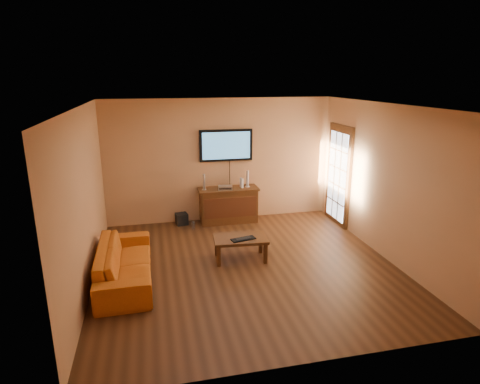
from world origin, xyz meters
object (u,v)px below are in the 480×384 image
object	(u,v)px
television	(226,145)
game_console	(242,183)
keyboard	(243,239)
speaker_right	(248,179)
sofa	(124,257)
av_receiver	(225,188)
coffee_table	(240,241)
media_console	(228,205)
subwoofer	(182,219)
bottle	(193,225)
speaker_left	(204,183)

from	to	relation	value
television	game_console	xyz separation A→B (m)	(0.30, -0.20, -0.81)
game_console	keyboard	world-z (taller)	game_console
speaker_right	game_console	bearing A→B (deg)	-173.80
sofa	av_receiver	bearing A→B (deg)	-43.19
coffee_table	av_receiver	size ratio (longest dim) A/B	3.16
coffee_table	keyboard	bearing A→B (deg)	-73.07
media_console	av_receiver	bearing A→B (deg)	-145.14
television	keyboard	world-z (taller)	television
coffee_table	speaker_right	bearing A→B (deg)	72.75
television	sofa	size ratio (longest dim) A/B	0.57
sofa	subwoofer	xyz separation A→B (m)	(1.09, 2.34, -0.27)
sofa	av_receiver	xyz separation A→B (m)	(2.04, 2.22, 0.42)
subwoofer	keyboard	bearing A→B (deg)	-75.85
media_console	subwoofer	world-z (taller)	media_console
game_console	bottle	distance (m)	1.41
media_console	bottle	distance (m)	0.93
sofa	av_receiver	world-z (taller)	av_receiver
bottle	television	bearing A→B (deg)	31.79
keyboard	speaker_left	bearing A→B (deg)	101.05
sofa	game_console	world-z (taller)	game_console
media_console	keyboard	world-z (taller)	media_console
media_console	game_console	world-z (taller)	game_console
speaker_left	subwoofer	size ratio (longest dim) A/B	1.42
speaker_left	game_console	distance (m)	0.84
sofa	speaker_right	size ratio (longest dim) A/B	5.47
sofa	subwoofer	distance (m)	2.59
media_console	subwoofer	xyz separation A→B (m)	(-1.03, 0.07, -0.27)
av_receiver	game_console	size ratio (longest dim) A/B	1.51
game_console	bottle	size ratio (longest dim) A/B	1.08
av_receiver	game_console	xyz separation A→B (m)	(0.38, 0.06, 0.07)
media_console	speaker_right	size ratio (longest dim) A/B	3.55
media_console	subwoofer	bearing A→B (deg)	176.20
subwoofer	coffee_table	bearing A→B (deg)	-75.56
coffee_table	bottle	bearing A→B (deg)	111.83
speaker_right	av_receiver	size ratio (longest dim) A/B	1.21
speaker_left	speaker_right	distance (m)	0.98
game_console	subwoofer	xyz separation A→B (m)	(-1.34, 0.06, -0.76)
bottle	subwoofer	bearing A→B (deg)	119.51
speaker_left	keyboard	size ratio (longest dim) A/B	0.78
television	sofa	distance (m)	3.51
coffee_table	keyboard	world-z (taller)	keyboard
coffee_table	sofa	distance (m)	1.98
av_receiver	speaker_left	bearing A→B (deg)	-174.53
speaker_right	av_receiver	bearing A→B (deg)	-171.57
speaker_left	subwoofer	bearing A→B (deg)	170.59
game_console	subwoofer	size ratio (longest dim) A/B	0.83
bottle	keyboard	world-z (taller)	keyboard
coffee_table	speaker_right	world-z (taller)	speaker_right
television	speaker_left	world-z (taller)	television
speaker_left	subwoofer	xyz separation A→B (m)	(-0.50, 0.08, -0.82)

